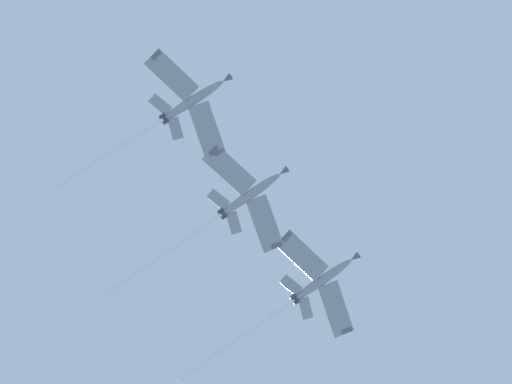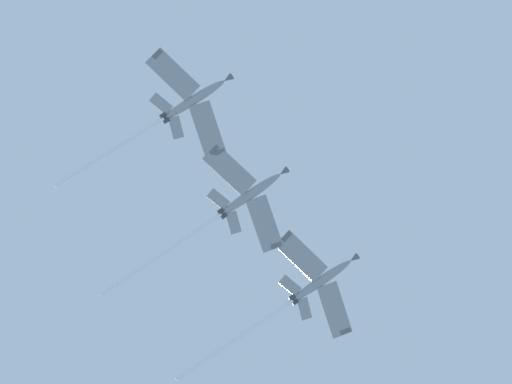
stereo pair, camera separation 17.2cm
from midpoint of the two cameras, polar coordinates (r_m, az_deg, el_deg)
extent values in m
ellipsoid|color=gray|center=(177.19, 3.52, -4.76)|extent=(11.73, 5.69, 4.48)
cone|color=#595E60|center=(178.78, 5.25, -3.58)|extent=(2.16, 1.78, 1.58)
ellipsoid|color=black|center=(178.24, 4.01, -4.39)|extent=(3.10, 1.97, 1.61)
cube|color=gray|center=(177.99, 4.21, -6.33)|extent=(8.01, 9.41, 1.14)
cube|color=#595E60|center=(178.96, 4.81, -7.47)|extent=(1.85, 1.58, 0.59)
cube|color=gray|center=(176.02, 2.42, -3.47)|extent=(4.53, 9.35, 1.14)
cube|color=#595E60|center=(175.48, 1.63, -2.40)|extent=(1.84, 0.90, 0.59)
cube|color=gray|center=(176.61, 2.59, -6.27)|extent=(3.64, 3.92, 0.63)
cube|color=gray|center=(175.76, 1.81, -5.04)|extent=(1.94, 3.68, 0.63)
cube|color=#595E60|center=(177.56, 2.14, -5.60)|extent=(2.92, 1.24, 3.33)
cylinder|color=#38383D|center=(176.01, 2.08, -5.93)|extent=(1.38, 1.16, 1.04)
cylinder|color=#38383D|center=(175.84, 1.92, -5.68)|extent=(1.38, 1.16, 1.04)
cylinder|color=white|center=(174.12, -1.15, -7.92)|extent=(21.20, 8.58, 6.80)
ellipsoid|color=gray|center=(174.07, -0.31, -0.11)|extent=(11.78, 5.48, 4.49)
cone|color=#595E60|center=(175.58, 1.46, 1.09)|extent=(2.15, 1.75, 1.58)
ellipsoid|color=black|center=(175.10, 0.21, 0.26)|extent=(3.10, 1.92, 1.61)
cube|color=gray|center=(174.32, 0.43, -1.71)|extent=(7.90, 9.45, 1.15)
cube|color=#595E60|center=(174.88, 1.08, -2.88)|extent=(1.86, 1.56, 0.59)
cube|color=gray|center=(173.46, -1.47, 1.21)|extent=(4.36, 9.29, 1.15)
cube|color=#595E60|center=(173.36, -2.30, 2.28)|extent=(1.83, 0.86, 0.59)
cube|color=gray|center=(173.31, -1.24, -1.65)|extent=(3.60, 3.94, 0.63)
cube|color=gray|center=(172.94, -2.06, -0.39)|extent=(1.87, 3.64, 0.63)
cube|color=#595E60|center=(174.51, -1.69, -1.00)|extent=(2.94, 1.19, 3.34)
cylinder|color=#38383D|center=(172.90, -1.78, -1.29)|extent=(1.38, 1.15, 1.04)
cylinder|color=#38383D|center=(172.83, -1.94, -1.04)|extent=(1.38, 1.15, 1.04)
cylinder|color=white|center=(171.19, -5.11, -3.36)|extent=(21.69, 8.26, 6.90)
ellipsoid|color=gray|center=(173.67, -3.37, 4.97)|extent=(11.73, 5.62, 4.63)
cone|color=#595E60|center=(175.29, -1.55, 6.11)|extent=(2.17, 1.77, 1.60)
ellipsoid|color=black|center=(174.73, -2.83, 5.30)|extent=(3.10, 1.96, 1.64)
cube|color=gray|center=(173.36, -2.64, 3.36)|extent=(7.97, 9.42, 1.19)
cube|color=#595E60|center=(173.50, -2.01, 2.16)|extent=(1.85, 1.57, 0.61)
cube|color=gray|center=(173.59, -4.52, 6.32)|extent=(4.47, 9.33, 1.19)
cube|color=#595E60|center=(173.90, -5.34, 7.40)|extent=(1.83, 0.89, 0.61)
cube|color=gray|center=(172.59, -4.34, 3.47)|extent=(3.62, 3.93, 0.65)
cube|color=gray|center=(172.68, -5.15, 4.75)|extent=(1.91, 3.67, 0.65)
cube|color=#595E60|center=(174.03, -4.76, 4.09)|extent=(2.95, 1.24, 3.36)
cylinder|color=#38383D|center=(172.36, -4.88, 3.85)|extent=(1.39, 1.16, 1.05)
cylinder|color=#38383D|center=(172.38, -5.04, 4.10)|extent=(1.39, 1.16, 1.05)
cylinder|color=white|center=(170.67, -7.88, 2.13)|extent=(19.01, 7.67, 6.47)
camera|label=1|loc=(0.09, 89.97, -0.29)|focal=74.49mm
camera|label=2|loc=(0.09, -90.03, 0.29)|focal=74.49mm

